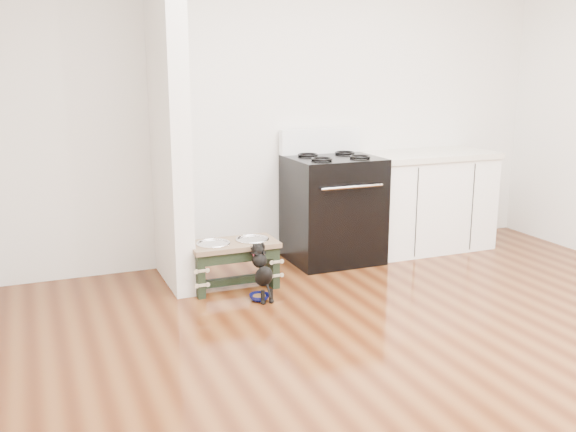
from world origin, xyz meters
The scene contains 8 objects.
ground centered at (0.00, 0.00, 0.00)m, with size 5.00×5.00×0.00m, color #431D0C.
room_shell centered at (0.00, 0.00, 1.62)m, with size 5.00×5.00×5.00m.
partition_wall centered at (-1.18, 2.10, 1.35)m, with size 0.15×0.80×2.70m, color silver.
oven_range centered at (0.25, 2.16, 0.48)m, with size 0.76×0.69×1.14m.
cabinet_run centered at (1.23, 2.18, 0.45)m, with size 1.24×0.64×0.91m.
dog_feeder centered at (-0.78, 1.78, 0.26)m, with size 0.67×0.36×0.38m.
puppy centered at (-0.66, 1.47, 0.22)m, with size 0.12×0.35×0.41m.
floor_bowl centered at (-0.70, 1.44, 0.02)m, with size 0.16×0.16×0.05m.
Camera 1 is at (-2.20, -2.76, 1.68)m, focal length 40.00 mm.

